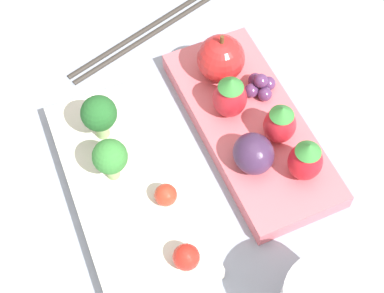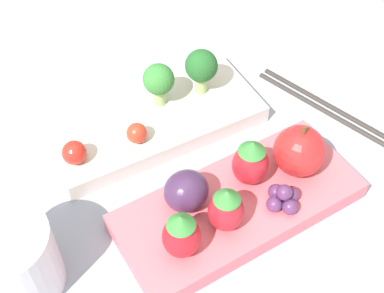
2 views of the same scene
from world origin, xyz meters
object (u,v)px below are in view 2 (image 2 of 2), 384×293
at_px(strawberry_2, 251,162).
at_px(grape_cluster, 283,198).
at_px(broccoli_floret_0, 159,81).
at_px(cherry_tomato_0, 74,153).
at_px(broccoli_floret_1, 201,67).
at_px(bento_box_fruit, 239,206).
at_px(drinking_cup, 12,261).
at_px(bento_box_savoury, 151,121).
at_px(strawberry_0, 181,235).
at_px(strawberry_1, 226,209).
at_px(apple, 299,151).
at_px(chopsticks_pair, 342,115).
at_px(cherry_tomato_1, 137,133).
at_px(plum, 186,191).

distance_m(strawberry_2, grape_cluster, 0.04).
relative_size(broccoli_floret_0, cherry_tomato_0, 2.10).
height_order(broccoli_floret_0, broccoli_floret_1, broccoli_floret_1).
relative_size(bento_box_fruit, drinking_cup, 3.16).
relative_size(bento_box_savoury, broccoli_floret_0, 4.65).
distance_m(strawberry_0, drinking_cup, 0.13).
relative_size(broccoli_floret_1, drinking_cup, 0.72).
relative_size(bento_box_fruit, strawberry_0, 4.67).
bearing_deg(broccoli_floret_1, bento_box_fruit, -110.33).
relative_size(broccoli_floret_0, strawberry_1, 1.03).
bearing_deg(broccoli_floret_0, bento_box_fruit, -91.66).
bearing_deg(grape_cluster, strawberry_2, 101.12).
xyz_separation_m(cherry_tomato_0, apple, (0.17, -0.12, 0.01)).
relative_size(strawberry_2, drinking_cup, 0.70).
height_order(drinking_cup, chopsticks_pair, drinking_cup).
distance_m(cherry_tomato_0, cherry_tomato_1, 0.06).
height_order(cherry_tomato_0, strawberry_2, strawberry_2).
height_order(apple, strawberry_0, apple).
xyz_separation_m(cherry_tomato_1, chopsticks_pair, (0.21, -0.08, -0.03)).
bearing_deg(broccoli_floret_0, cherry_tomato_1, -144.51).
bearing_deg(chopsticks_pair, strawberry_2, -171.25).
xyz_separation_m(strawberry_0, strawberry_2, (0.09, 0.03, 0.00)).
height_order(bento_box_savoury, apple, apple).
bearing_deg(apple, strawberry_0, -173.90).
height_order(bento_box_fruit, grape_cluster, grape_cluster).
bearing_deg(broccoli_floret_0, broccoli_floret_1, -10.11).
bearing_deg(bento_box_savoury, strawberry_0, -111.32).
xyz_separation_m(plum, chopsticks_pair, (0.21, 0.01, -0.03)).
bearing_deg(drinking_cup, apple, -9.37).
xyz_separation_m(apple, strawberry_1, (-0.09, -0.01, -0.00)).
height_order(plum, chopsticks_pair, plum).
distance_m(cherry_tomato_1, strawberry_0, 0.13).
bearing_deg(bento_box_fruit, bento_box_savoury, 95.05).
height_order(cherry_tomato_0, cherry_tomato_1, cherry_tomato_0).
bearing_deg(strawberry_2, bento_box_savoury, 105.18).
bearing_deg(cherry_tomato_1, broccoli_floret_0, 35.49).
bearing_deg(cherry_tomato_0, grape_cluster, -47.98).
relative_size(bento_box_savoury, plum, 5.61).
distance_m(strawberry_0, grape_cluster, 0.10).
distance_m(cherry_tomato_0, grape_cluster, 0.20).
bearing_deg(apple, cherry_tomato_1, 134.02).
bearing_deg(broccoli_floret_1, apple, -83.24).
height_order(bento_box_fruit, broccoli_floret_1, broccoli_floret_1).
xyz_separation_m(cherry_tomato_0, drinking_cup, (-0.09, -0.08, 0.00)).
bearing_deg(bento_box_savoury, drinking_cup, -152.79).
height_order(strawberry_1, plum, strawberry_1).
distance_m(cherry_tomato_1, apple, 0.16).
xyz_separation_m(broccoli_floret_1, grape_cluster, (-0.02, -0.16, -0.02)).
bearing_deg(chopsticks_pair, apple, -160.02).
distance_m(cherry_tomato_0, drinking_cup, 0.12).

